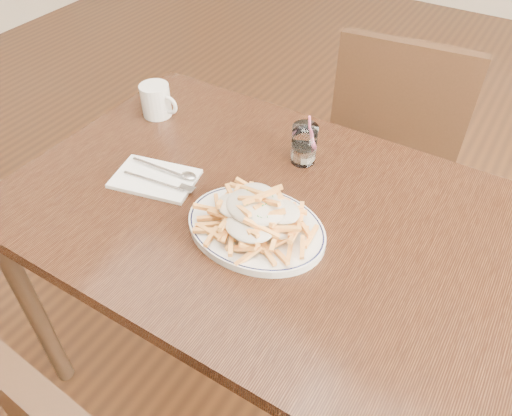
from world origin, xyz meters
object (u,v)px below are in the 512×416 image
Objects in this scene: chair_far at (396,138)px; fries_plate at (256,228)px; table at (265,230)px; loaded_fries at (256,211)px; coffee_mug at (157,100)px; water_glass at (304,146)px.

chair_far is 2.66× the size of fries_plate.
fries_plate is at bearing -72.97° from table.
fries_plate reaches higher than table.
fries_plate is 0.05m from loaded_fries.
fries_plate is 2.92× the size of coffee_mug.
chair_far is 7.77× the size of coffee_mug.
coffee_mug is (-0.46, 0.18, 0.12)m from table.
chair_far reaches higher than loaded_fries.
table is 1.31× the size of chair_far.
water_glass reaches higher than table.
loaded_fries is at bearing -94.15° from chair_far.
loaded_fries is (-0.00, 0.00, 0.05)m from fries_plate.
coffee_mug is at bearing 152.40° from loaded_fries.
loaded_fries is (-0.06, -0.84, 0.29)m from chair_far.
table is 0.78m from chair_far.
loaded_fries is (0.02, -0.08, 0.14)m from table.
table is at bearing -88.07° from water_glass.
loaded_fries is at bearing -72.97° from table.
fries_plate is 1.24× the size of loaded_fries.
coffee_mug is at bearing -176.90° from water_glass.
chair_far reaches higher than coffee_mug.
table is 3.49× the size of fries_plate.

